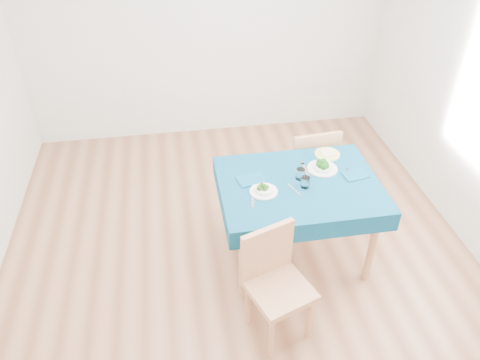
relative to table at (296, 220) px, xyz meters
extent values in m
cube|color=brown|center=(-0.47, -0.01, -0.39)|extent=(4.00, 4.50, 0.02)
cube|color=silver|center=(-0.47, 2.24, 0.97)|extent=(4.00, 0.02, 2.70)
cube|color=navy|center=(0.00, 0.00, 0.00)|extent=(1.24, 0.94, 0.76)
cube|color=tan|center=(-0.32, -0.73, 0.12)|extent=(0.52, 0.54, 0.99)
cube|color=tan|center=(0.29, 0.73, 0.17)|extent=(0.48, 0.52, 1.11)
cube|color=silver|center=(-0.40, -0.15, 0.38)|extent=(0.06, 0.18, 0.00)
cube|color=silver|center=(-0.06, -0.09, 0.38)|extent=(0.08, 0.19, 0.00)
cube|color=silver|center=(0.09, 0.17, 0.38)|extent=(0.03, 0.19, 0.00)
cube|color=silver|center=(0.42, 0.04, 0.38)|extent=(0.04, 0.19, 0.00)
cube|color=navy|center=(-0.36, 0.10, 0.39)|extent=(0.24, 0.19, 0.01)
cube|color=navy|center=(0.46, 0.03, 0.38)|extent=(0.21, 0.16, 0.01)
cylinder|color=white|center=(0.02, 0.06, 0.42)|extent=(0.07, 0.07, 0.09)
cylinder|color=white|center=(0.03, -0.05, 0.42)|extent=(0.07, 0.07, 0.09)
cylinder|color=#D8E570|center=(0.34, 0.35, 0.38)|extent=(0.21, 0.21, 0.01)
cube|color=beige|center=(0.34, 0.35, 0.40)|extent=(0.12, 0.12, 0.02)
camera|label=1|loc=(-0.93, -2.78, 2.54)|focal=35.00mm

